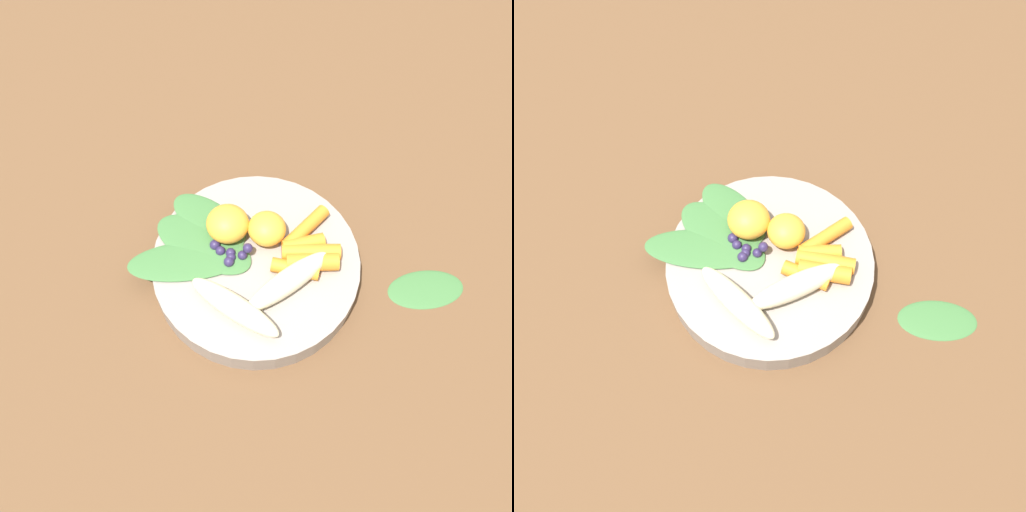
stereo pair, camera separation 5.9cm
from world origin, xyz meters
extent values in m
plane|color=brown|center=(0.00, 0.00, 0.00)|extent=(2.40, 2.40, 0.00)
cylinder|color=gray|center=(0.00, 0.00, 0.02)|extent=(0.23, 0.23, 0.03)
ellipsoid|color=beige|center=(-0.02, -0.04, 0.04)|extent=(0.10, 0.09, 0.03)
ellipsoid|color=beige|center=(-0.07, 0.01, 0.04)|extent=(0.07, 0.11, 0.03)
ellipsoid|color=#F4A833|center=(0.03, 0.04, 0.05)|extent=(0.05, 0.05, 0.04)
ellipsoid|color=#F4A833|center=(0.03, -0.01, 0.05)|extent=(0.04, 0.04, 0.03)
cylinder|color=orange|center=(-0.01, -0.05, 0.04)|extent=(0.02, 0.05, 0.02)
cylinder|color=orange|center=(0.01, -0.06, 0.04)|extent=(0.03, 0.06, 0.02)
cylinder|color=orange|center=(0.02, -0.06, 0.04)|extent=(0.03, 0.07, 0.02)
cylinder|color=orange|center=(0.03, -0.05, 0.04)|extent=(0.04, 0.05, 0.02)
cylinder|color=orange|center=(0.05, -0.05, 0.04)|extent=(0.06, 0.05, 0.02)
sphere|color=#2D234C|center=(0.00, 0.03, 0.04)|extent=(0.01, 0.01, 0.01)
sphere|color=#2D234C|center=(0.00, 0.04, 0.04)|extent=(0.01, 0.01, 0.01)
sphere|color=#2D234C|center=(0.00, 0.03, 0.04)|extent=(0.01, 0.01, 0.01)
sphere|color=#2D234C|center=(-0.01, 0.03, 0.04)|extent=(0.01, 0.01, 0.01)
sphere|color=#2D234C|center=(0.01, 0.01, 0.05)|extent=(0.01, 0.01, 0.01)
sphere|color=#2D234C|center=(0.01, 0.05, 0.04)|extent=(0.01, 0.01, 0.01)
sphere|color=#2D234C|center=(0.00, 0.02, 0.04)|extent=(0.01, 0.01, 0.01)
sphere|color=#2D234C|center=(-0.01, 0.03, 0.04)|extent=(0.01, 0.01, 0.01)
cylinder|color=white|center=(0.00, 0.06, 0.03)|extent=(0.05, 0.05, 0.00)
ellipsoid|color=#3D7038|center=(0.04, 0.06, 0.03)|extent=(0.09, 0.11, 0.01)
ellipsoid|color=#3D7038|center=(0.01, 0.06, 0.03)|extent=(0.09, 0.13, 0.01)
ellipsoid|color=#3D7038|center=(-0.02, 0.07, 0.03)|extent=(0.09, 0.14, 0.01)
ellipsoid|color=#3D7038|center=(0.02, -0.20, 0.00)|extent=(0.08, 0.10, 0.01)
camera|label=1|loc=(-0.29, -0.07, 0.58)|focal=39.29mm
camera|label=2|loc=(-0.27, -0.12, 0.58)|focal=39.29mm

